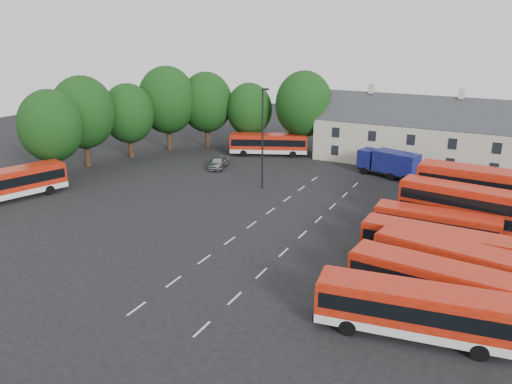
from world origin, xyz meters
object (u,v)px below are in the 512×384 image
Objects in this scene: silver_car at (219,162)px; lamppost at (263,136)px; bus_west at (8,182)px; bus_row_a at (414,308)px; box_truck at (389,162)px; bus_dd_south at (462,207)px.

lamppost is (8.64, -4.82, 5.16)m from silver_car.
lamppost reaches higher than bus_west.
box_truck reaches higher than bus_row_a.
bus_west is at bearing -144.12° from lamppost.
bus_dd_south is at bearing -56.14° from bus_west.
bus_row_a is at bearing -79.53° from bus_west.
silver_car is at bearing 150.81° from lamppost.
bus_row_a is 1.03× the size of lamppost.
box_truck reaches higher than silver_car.
bus_dd_south reaches higher than box_truck.
lamppost reaches higher than bus_row_a.
bus_row_a is at bearing -58.04° from box_truck.
bus_row_a is 1.49× the size of box_truck.
bus_west is at bearing -136.42° from silver_car.
bus_west is at bearing -157.00° from bus_dd_south.
bus_west reaches higher than silver_car.
bus_row_a is 1.07× the size of bus_dd_south.
bus_west is 1.52× the size of box_truck.
silver_car is at bearing -147.01° from box_truck.
box_truck is at bearing -33.52° from bus_west.
box_truck is at bearing 97.30° from bus_row_a.
lamppost is at bearing 177.74° from bus_dd_south.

